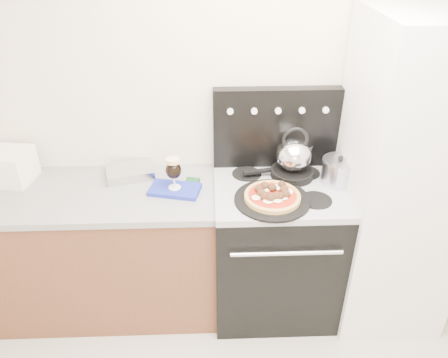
{
  "coord_description": "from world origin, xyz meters",
  "views": [
    {
      "loc": [
        -0.32,
        -0.96,
        2.28
      ],
      "look_at": [
        -0.25,
        1.05,
        1.06
      ],
      "focal_mm": 35.0,
      "sensor_mm": 36.0,
      "label": 1
    }
  ],
  "objects_px": {
    "toaster_oven": "(5,166)",
    "stock_pot": "(339,172)",
    "fridge": "(401,182)",
    "base_cabinet": "(102,253)",
    "oven_mitt": "(175,190)",
    "skillet": "(292,173)",
    "pizza_pan": "(272,200)",
    "beer_glass": "(174,173)",
    "pizza": "(272,195)",
    "tea_kettle": "(294,153)",
    "stove_body": "(275,250)"
  },
  "relations": [
    {
      "from": "stove_body",
      "to": "tea_kettle",
      "type": "bearing_deg",
      "value": 51.73
    },
    {
      "from": "base_cabinet",
      "to": "beer_glass",
      "type": "xyz_separation_m",
      "value": [
        0.49,
        -0.02,
        0.59
      ]
    },
    {
      "from": "base_cabinet",
      "to": "fridge",
      "type": "distance_m",
      "value": 1.88
    },
    {
      "from": "toaster_oven",
      "to": "tea_kettle",
      "type": "bearing_deg",
      "value": 6.74
    },
    {
      "from": "stove_body",
      "to": "tea_kettle",
      "type": "xyz_separation_m",
      "value": [
        0.09,
        0.12,
        0.64
      ]
    },
    {
      "from": "stove_body",
      "to": "skillet",
      "type": "distance_m",
      "value": 0.52
    },
    {
      "from": "pizza_pan",
      "to": "tea_kettle",
      "type": "xyz_separation_m",
      "value": [
        0.15,
        0.26,
        0.15
      ]
    },
    {
      "from": "stove_body",
      "to": "oven_mitt",
      "type": "xyz_separation_m",
      "value": [
        -0.61,
        0.0,
        0.47
      ]
    },
    {
      "from": "stove_body",
      "to": "fridge",
      "type": "relative_size",
      "value": 0.46
    },
    {
      "from": "base_cabinet",
      "to": "oven_mitt",
      "type": "xyz_separation_m",
      "value": [
        0.49,
        -0.02,
        0.48
      ]
    },
    {
      "from": "stock_pot",
      "to": "toaster_oven",
      "type": "bearing_deg",
      "value": 176.04
    },
    {
      "from": "pizza",
      "to": "tea_kettle",
      "type": "bearing_deg",
      "value": 59.12
    },
    {
      "from": "stove_body",
      "to": "toaster_oven",
      "type": "xyz_separation_m",
      "value": [
        -1.63,
        0.17,
        0.56
      ]
    },
    {
      "from": "oven_mitt",
      "to": "skillet",
      "type": "relative_size",
      "value": 1.12
    },
    {
      "from": "skillet",
      "to": "stock_pot",
      "type": "relative_size",
      "value": 1.32
    },
    {
      "from": "fridge",
      "to": "pizza_pan",
      "type": "bearing_deg",
      "value": -171.24
    },
    {
      "from": "base_cabinet",
      "to": "tea_kettle",
      "type": "height_order",
      "value": "tea_kettle"
    },
    {
      "from": "base_cabinet",
      "to": "stove_body",
      "type": "bearing_deg",
      "value": -1.3
    },
    {
      "from": "stove_body",
      "to": "fridge",
      "type": "distance_m",
      "value": 0.87
    },
    {
      "from": "tea_kettle",
      "to": "pizza",
      "type": "bearing_deg",
      "value": -128.06
    },
    {
      "from": "fridge",
      "to": "tea_kettle",
      "type": "xyz_separation_m",
      "value": [
        -0.61,
        0.14,
        0.13
      ]
    },
    {
      "from": "pizza",
      "to": "stock_pot",
      "type": "bearing_deg",
      "value": 23.46
    },
    {
      "from": "fridge",
      "to": "toaster_oven",
      "type": "distance_m",
      "value": 2.34
    },
    {
      "from": "base_cabinet",
      "to": "stove_body",
      "type": "xyz_separation_m",
      "value": [
        1.1,
        -0.02,
        0.01
      ]
    },
    {
      "from": "base_cabinet",
      "to": "stock_pot",
      "type": "distance_m",
      "value": 1.56
    },
    {
      "from": "oven_mitt",
      "to": "tea_kettle",
      "type": "distance_m",
      "value": 0.73
    },
    {
      "from": "base_cabinet",
      "to": "beer_glass",
      "type": "height_order",
      "value": "beer_glass"
    },
    {
      "from": "pizza_pan",
      "to": "skillet",
      "type": "distance_m",
      "value": 0.3
    },
    {
      "from": "stove_body",
      "to": "oven_mitt",
      "type": "height_order",
      "value": "oven_mitt"
    },
    {
      "from": "beer_glass",
      "to": "skillet",
      "type": "height_order",
      "value": "beer_glass"
    },
    {
      "from": "toaster_oven",
      "to": "stock_pot",
      "type": "bearing_deg",
      "value": 4.64
    },
    {
      "from": "fridge",
      "to": "tea_kettle",
      "type": "bearing_deg",
      "value": 166.91
    },
    {
      "from": "stove_body",
      "to": "pizza",
      "type": "bearing_deg",
      "value": -113.85
    },
    {
      "from": "stove_body",
      "to": "fridge",
      "type": "height_order",
      "value": "fridge"
    },
    {
      "from": "pizza_pan",
      "to": "skillet",
      "type": "height_order",
      "value": "skillet"
    },
    {
      "from": "beer_glass",
      "to": "pizza",
      "type": "distance_m",
      "value": 0.57
    },
    {
      "from": "toaster_oven",
      "to": "skillet",
      "type": "height_order",
      "value": "toaster_oven"
    },
    {
      "from": "tea_kettle",
      "to": "skillet",
      "type": "bearing_deg",
      "value": 0.0
    },
    {
      "from": "pizza",
      "to": "stock_pot",
      "type": "height_order",
      "value": "stock_pot"
    },
    {
      "from": "skillet",
      "to": "toaster_oven",
      "type": "bearing_deg",
      "value": 178.13
    },
    {
      "from": "toaster_oven",
      "to": "pizza",
      "type": "xyz_separation_m",
      "value": [
        1.57,
        -0.32,
        -0.04
      ]
    },
    {
      "from": "beer_glass",
      "to": "tea_kettle",
      "type": "distance_m",
      "value": 0.71
    },
    {
      "from": "pizza_pan",
      "to": "pizza",
      "type": "relative_size",
      "value": 1.35
    },
    {
      "from": "beer_glass",
      "to": "base_cabinet",
      "type": "bearing_deg",
      "value": 177.54
    },
    {
      "from": "pizza",
      "to": "stock_pot",
      "type": "distance_m",
      "value": 0.45
    },
    {
      "from": "skillet",
      "to": "beer_glass",
      "type": "bearing_deg",
      "value": -170.88
    },
    {
      "from": "skillet",
      "to": "stock_pot",
      "type": "height_order",
      "value": "stock_pot"
    },
    {
      "from": "stove_body",
      "to": "stock_pot",
      "type": "distance_m",
      "value": 0.65
    },
    {
      "from": "pizza_pan",
      "to": "tea_kettle",
      "type": "bearing_deg",
      "value": 59.12
    },
    {
      "from": "pizza",
      "to": "pizza_pan",
      "type": "bearing_deg",
      "value": 0.0
    }
  ]
}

